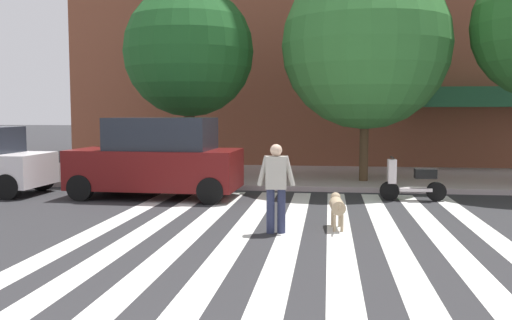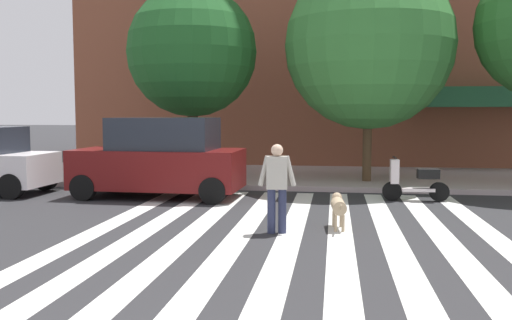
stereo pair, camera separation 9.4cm
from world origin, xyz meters
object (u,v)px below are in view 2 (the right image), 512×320
Objects in this scene: parked_scooter at (416,182)px; street_tree_nearest at (192,52)px; dog_on_leash at (338,206)px; pedestrian_dog_walker at (277,183)px; parked_car_behind_first at (160,159)px; street_tree_middle at (369,45)px.

street_tree_nearest is at bearing 155.33° from parked_scooter.
parked_scooter reaches higher than dog_on_leash.
parked_scooter is at bearing -24.67° from street_tree_nearest.
parked_car_behind_first is at bearing 131.75° from pedestrian_dog_walker.
street_tree_middle is (5.45, 3.07, 3.18)m from parked_car_behind_first.
street_tree_middle reaches higher than parked_scooter.
parked_scooter is 0.27× the size of street_tree_nearest.
street_tree_nearest is 8.78m from dog_on_leash.
parked_car_behind_first is 5.68m from dog_on_leash.
street_tree_middle is at bearing 110.61° from parked_scooter.
street_tree_middle is at bearing -1.95° from street_tree_nearest.
street_tree_nearest is at bearing 89.31° from parked_car_behind_first.
street_tree_middle is 6.27× the size of dog_on_leash.
street_tree_nearest is (-6.46, 2.97, 3.61)m from parked_scooter.
street_tree_nearest is at bearing 124.56° from dog_on_leash.
dog_on_leash is (4.57, -3.33, -0.56)m from parked_car_behind_first.
dog_on_leash is (-0.88, -6.40, -3.75)m from street_tree_middle.
parked_scooter is at bearing -69.39° from street_tree_middle.
pedestrian_dog_walker is at bearing -154.13° from dog_on_leash.
parked_scooter is 5.17m from pedestrian_dog_walker.
parked_scooter is 1.57× the size of dog_on_leash.
parked_car_behind_first is at bearing -177.49° from parked_scooter.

